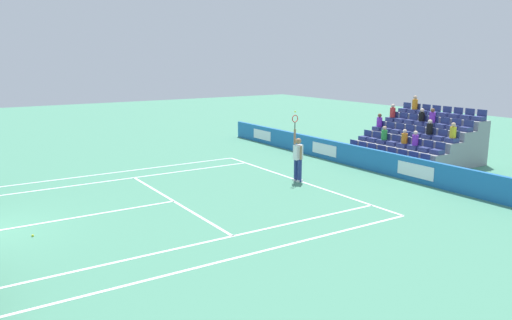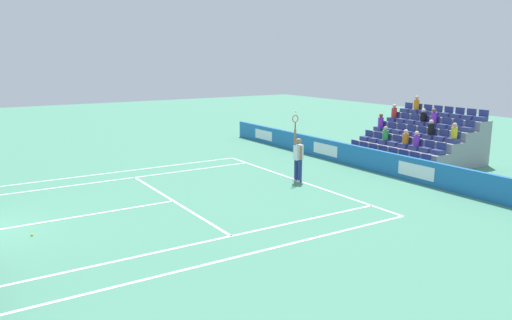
# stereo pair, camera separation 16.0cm
# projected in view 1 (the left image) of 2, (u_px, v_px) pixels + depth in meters

# --- Properties ---
(line_baseline) EXTENTS (10.97, 0.10, 0.01)m
(line_baseline) POSITION_uv_depth(u_px,v_px,m) (298.00, 180.00, 20.14)
(line_baseline) COLOR white
(line_baseline) RESTS_ON ground
(line_service) EXTENTS (8.23, 0.10, 0.01)m
(line_service) POSITION_uv_depth(u_px,v_px,m) (174.00, 201.00, 17.23)
(line_service) COLOR white
(line_service) RESTS_ON ground
(line_centre_service) EXTENTS (0.10, 6.40, 0.01)m
(line_centre_service) POSITION_uv_depth(u_px,v_px,m) (80.00, 217.00, 15.53)
(line_centre_service) COLOR white
(line_centre_service) RESTS_ON ground
(line_singles_sideline_left) EXTENTS (0.10, 11.89, 0.01)m
(line_singles_sideline_left) POSITION_uv_depth(u_px,v_px,m) (124.00, 179.00, 20.37)
(line_singles_sideline_left) COLOR white
(line_singles_sideline_left) RESTS_ON ground
(line_singles_sideline_right) EXTENTS (0.10, 11.89, 0.01)m
(line_singles_sideline_right) POSITION_uv_depth(u_px,v_px,m) (219.00, 239.00, 13.60)
(line_singles_sideline_right) COLOR white
(line_singles_sideline_right) RESTS_ON ground
(line_doubles_sideline_left) EXTENTS (0.10, 11.89, 0.01)m
(line_doubles_sideline_left) POSITION_uv_depth(u_px,v_px,m) (114.00, 173.00, 21.50)
(line_doubles_sideline_left) COLOR white
(line_doubles_sideline_left) RESTS_ON ground
(line_doubles_sideline_right) EXTENTS (0.10, 11.89, 0.01)m
(line_doubles_sideline_right) POSITION_uv_depth(u_px,v_px,m) (244.00, 256.00, 12.47)
(line_doubles_sideline_right) COLOR white
(line_doubles_sideline_right) RESTS_ON ground
(line_centre_mark) EXTENTS (0.10, 0.20, 0.01)m
(line_centre_mark) POSITION_uv_depth(u_px,v_px,m) (296.00, 181.00, 20.09)
(line_centre_mark) COLOR white
(line_centre_mark) RESTS_ON ground
(sponsor_barrier) EXTENTS (22.34, 0.22, 0.97)m
(sponsor_barrier) POSITION_uv_depth(u_px,v_px,m) (367.00, 159.00, 22.11)
(sponsor_barrier) COLOR #1E66AD
(sponsor_barrier) RESTS_ON ground
(tennis_player) EXTENTS (0.53, 0.37, 2.85)m
(tennis_player) POSITION_uv_depth(u_px,v_px,m) (298.00, 157.00, 19.84)
(tennis_player) COLOR navy
(tennis_player) RESTS_ON ground
(stadium_stand) EXTENTS (4.96, 4.75, 3.01)m
(stadium_stand) POSITION_uv_depth(u_px,v_px,m) (420.00, 144.00, 23.93)
(stadium_stand) COLOR gray
(stadium_stand) RESTS_ON ground
(loose_tennis_ball) EXTENTS (0.07, 0.07, 0.07)m
(loose_tennis_ball) POSITION_uv_depth(u_px,v_px,m) (33.00, 236.00, 13.80)
(loose_tennis_ball) COLOR #D1E533
(loose_tennis_ball) RESTS_ON ground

